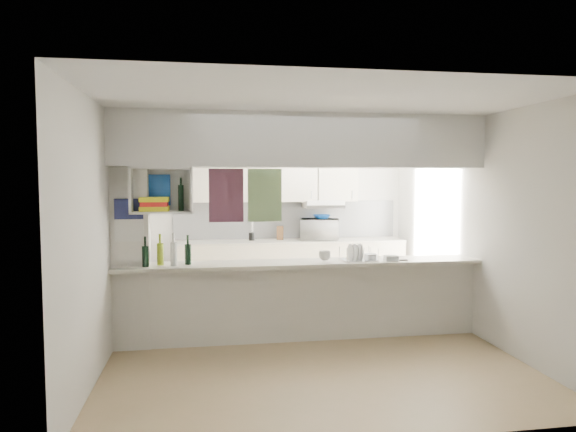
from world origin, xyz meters
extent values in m
plane|color=tan|center=(0.00, 0.00, 0.00)|extent=(4.80, 4.80, 0.00)
plane|color=white|center=(0.00, 0.00, 2.60)|extent=(4.80, 4.80, 0.00)
plane|color=silver|center=(0.00, 2.40, 1.30)|extent=(4.20, 0.00, 4.20)
plane|color=silver|center=(-2.10, 0.00, 1.30)|extent=(0.00, 4.80, 4.80)
plane|color=silver|center=(2.10, 0.00, 1.30)|extent=(0.00, 4.80, 4.80)
cube|color=silver|center=(0.00, 0.00, 0.44)|extent=(4.20, 0.15, 0.88)
cube|color=beige|center=(0.00, 0.00, 0.90)|extent=(4.20, 0.50, 0.04)
cube|color=white|center=(0.00, 0.00, 2.30)|extent=(4.20, 0.50, 0.60)
cube|color=silver|center=(-1.90, 0.00, 1.30)|extent=(0.40, 0.18, 2.60)
cube|color=#191E4C|center=(-1.90, -0.10, 1.55)|extent=(0.30, 0.01, 0.22)
cube|color=white|center=(-1.90, -0.10, 1.32)|extent=(0.30, 0.01, 0.24)
cube|color=#301527|center=(-0.85, 0.22, 1.68)|extent=(0.40, 0.02, 0.62)
cube|color=#1A6F78|center=(-0.40, 0.22, 1.68)|extent=(0.40, 0.02, 0.62)
cube|color=white|center=(-1.55, -0.10, 1.51)|extent=(0.65, 0.35, 0.02)
cube|color=white|center=(-1.55, -0.10, 1.99)|extent=(0.65, 0.35, 0.02)
cube|color=white|center=(-1.55, 0.06, 1.75)|extent=(0.65, 0.02, 0.50)
cube|color=white|center=(-1.86, -0.10, 1.75)|extent=(0.02, 0.35, 0.50)
cube|color=white|center=(-1.24, -0.10, 1.75)|extent=(0.02, 0.35, 0.50)
cube|color=yellow|center=(-1.63, -0.10, 1.55)|extent=(0.30, 0.24, 0.05)
cube|color=red|center=(-1.63, -0.10, 1.60)|extent=(0.28, 0.22, 0.05)
cube|color=yellow|center=(-1.63, -0.10, 1.65)|extent=(0.30, 0.24, 0.05)
cube|color=#0D3F96|center=(-1.60, 0.02, 1.75)|extent=(0.26, 0.02, 0.34)
cylinder|color=black|center=(-1.35, -0.10, 1.67)|extent=(0.06, 0.06, 0.28)
cube|color=beige|center=(0.20, 2.10, 0.45)|extent=(3.60, 0.60, 0.90)
cube|color=beige|center=(0.20, 2.10, 0.91)|extent=(3.60, 0.63, 0.03)
cube|color=silver|center=(0.20, 2.38, 1.22)|extent=(3.60, 0.03, 0.60)
cube|color=beige|center=(0.00, 2.23, 1.88)|extent=(2.62, 0.34, 0.72)
cube|color=white|center=(0.75, 2.16, 1.48)|extent=(0.60, 0.46, 0.12)
cube|color=silver|center=(0.75, 1.93, 1.45)|extent=(0.60, 0.02, 0.05)
imported|color=white|center=(0.68, 2.06, 1.08)|extent=(0.67, 0.53, 0.33)
imported|color=#0D3F96|center=(0.71, 2.08, 1.28)|extent=(0.27, 0.27, 0.07)
cube|color=silver|center=(0.67, -0.05, 0.93)|extent=(0.42, 0.33, 0.01)
cylinder|color=white|center=(0.57, -0.06, 1.03)|extent=(0.03, 0.20, 0.20)
cylinder|color=white|center=(0.63, -0.05, 1.03)|extent=(0.03, 0.20, 0.20)
cylinder|color=white|center=(0.69, -0.05, 1.03)|extent=(0.03, 0.20, 0.20)
imported|color=white|center=(0.26, -0.05, 0.99)|extent=(0.16, 0.16, 0.11)
cylinder|color=black|center=(-1.74, -0.08, 1.03)|extent=(0.07, 0.07, 0.23)
cylinder|color=black|center=(-1.74, -0.08, 1.20)|extent=(0.03, 0.03, 0.10)
cylinder|color=olive|center=(-1.59, 0.00, 1.04)|extent=(0.07, 0.07, 0.24)
cylinder|color=olive|center=(-1.59, 0.00, 1.22)|extent=(0.03, 0.03, 0.10)
cylinder|color=silver|center=(-1.44, -0.08, 1.05)|extent=(0.07, 0.07, 0.26)
cylinder|color=silver|center=(-1.44, -0.08, 1.23)|extent=(0.03, 0.03, 0.10)
cylinder|color=black|center=(-1.29, 0.00, 1.03)|extent=(0.07, 0.07, 0.23)
cylinder|color=black|center=(-1.29, 0.00, 1.20)|extent=(0.03, 0.03, 0.10)
cylinder|color=silver|center=(0.82, -0.03, 0.96)|extent=(0.15, 0.15, 0.07)
cube|color=silver|center=(1.03, -0.13, 0.95)|extent=(0.15, 0.11, 0.06)
cube|color=black|center=(1.17, -0.10, 0.93)|extent=(0.14, 0.07, 0.01)
cylinder|color=black|center=(-0.39, 2.15, 0.98)|extent=(0.09, 0.09, 0.13)
cube|color=#4D311A|center=(0.06, 2.18, 1.03)|extent=(0.12, 0.10, 0.21)
camera|label=1|loc=(-1.09, -5.76, 1.86)|focal=32.00mm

